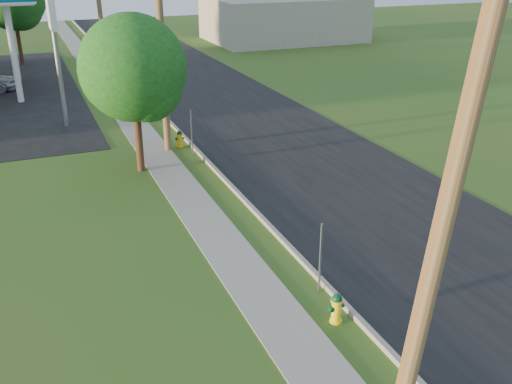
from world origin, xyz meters
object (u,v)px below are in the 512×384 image
(utility_pole_near, at_px, (446,209))
(utility_pole_far, at_px, (99,4))
(hydrant_far, at_px, (144,99))
(tree_verge, at_px, (136,72))
(price_pylon, at_px, (52,16))
(utility_pole_mid, at_px, (161,37))
(hydrant_mid, at_px, (180,139))
(hydrant_near, at_px, (337,308))

(utility_pole_near, xyz_separation_m, utility_pole_far, (-0.00, 36.00, 0.00))
(utility_pole_far, xyz_separation_m, hydrant_far, (0.69, -9.67, -4.46))
(tree_verge, bearing_deg, price_pylon, 106.81)
(tree_verge, bearing_deg, utility_pole_near, -84.32)
(utility_pole_mid, distance_m, tree_verge, 2.87)
(price_pylon, xyz_separation_m, hydrant_mid, (4.48, -5.38, -5.04))
(tree_verge, height_order, hydrant_mid, tree_verge)
(utility_pole_far, relative_size, hydrant_far, 13.54)
(utility_pole_far, xyz_separation_m, price_pylon, (-3.90, -12.50, 0.63))
(utility_pole_far, bearing_deg, utility_pole_near, -90.00)
(utility_pole_near, bearing_deg, hydrant_far, 88.50)
(tree_verge, relative_size, hydrant_mid, 7.68)
(utility_pole_far, relative_size, hydrant_near, 11.57)
(hydrant_near, bearing_deg, hydrant_mid, 90.05)
(utility_pole_near, height_order, hydrant_far, utility_pole_near)
(tree_verge, distance_m, hydrant_near, 12.66)
(hydrant_near, relative_size, hydrant_mid, 1.01)
(price_pylon, height_order, hydrant_near, price_pylon)
(price_pylon, relative_size, hydrant_near, 8.34)
(utility_pole_near, xyz_separation_m, utility_pole_mid, (-0.00, 18.00, 0.15))
(utility_pole_near, distance_m, price_pylon, 23.83)
(utility_pole_near, xyz_separation_m, price_pylon, (-3.90, 23.50, 0.63))
(price_pylon, bearing_deg, hydrant_far, 31.68)
(tree_verge, distance_m, hydrant_far, 11.40)
(hydrant_mid, bearing_deg, hydrant_near, -89.95)
(tree_verge, height_order, hydrant_near, tree_verge)
(utility_pole_far, height_order, hydrant_far, utility_pole_far)
(utility_pole_near, xyz_separation_m, hydrant_near, (0.60, 3.85, -4.40))
(utility_pole_mid, distance_m, utility_pole_far, 18.00)
(hydrant_near, bearing_deg, price_pylon, 102.89)
(utility_pole_near, bearing_deg, utility_pole_far, 90.00)
(tree_verge, bearing_deg, hydrant_near, -79.72)
(tree_verge, xyz_separation_m, hydrant_far, (2.26, 10.55, -3.68))
(utility_pole_near, height_order, hydrant_mid, utility_pole_near)
(price_pylon, bearing_deg, tree_verge, -73.19)
(utility_pole_far, xyz_separation_m, hydrant_near, (0.60, -32.15, -4.40))
(price_pylon, relative_size, hydrant_mid, 8.43)
(utility_pole_near, height_order, tree_verge, utility_pole_near)
(hydrant_near, distance_m, hydrant_mid, 14.27)
(utility_pole_far, bearing_deg, hydrant_mid, -88.13)
(price_pylon, distance_m, hydrant_near, 20.78)
(price_pylon, bearing_deg, utility_pole_near, -80.58)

